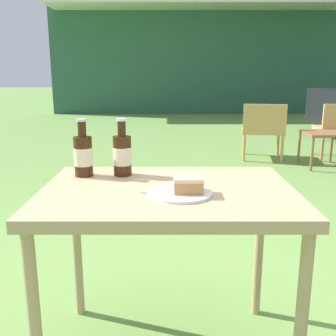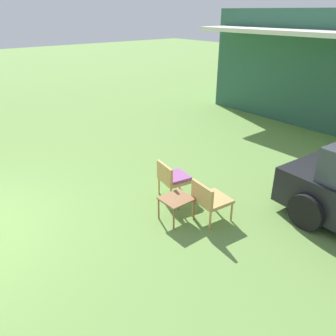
# 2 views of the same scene
# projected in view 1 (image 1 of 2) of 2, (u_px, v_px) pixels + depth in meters

# --- Properties ---
(cabin_building) EXTENTS (8.23, 5.34, 3.36)m
(cabin_building) POSITION_uv_depth(u_px,v_px,m) (197.00, 54.00, 12.43)
(cabin_building) COLOR #2D5B47
(cabin_building) RESTS_ON ground_plane
(wicker_chair_cushioned) EXTENTS (0.61, 0.61, 0.73)m
(wicker_chair_cushioned) POSITION_uv_depth(u_px,v_px,m) (262.00, 127.00, 5.10)
(wicker_chair_cushioned) COLOR tan
(wicker_chair_cushioned) RESTS_ON ground_plane
(garden_side_table) EXTENTS (0.46, 0.50, 0.42)m
(garden_side_table) POSITION_uv_depth(u_px,v_px,m) (323.00, 136.00, 4.69)
(garden_side_table) COLOR brown
(garden_side_table) RESTS_ON ground_plane
(patio_table) EXTENTS (0.91, 0.66, 0.70)m
(patio_table) POSITION_uv_depth(u_px,v_px,m) (168.00, 207.00, 1.44)
(patio_table) COLOR tan
(patio_table) RESTS_ON ground_plane
(cake_on_plate) EXTENTS (0.22, 0.22, 0.06)m
(cake_on_plate) POSITION_uv_depth(u_px,v_px,m) (184.00, 189.00, 1.34)
(cake_on_plate) COLOR white
(cake_on_plate) RESTS_ON patio_table
(cola_bottle_near) EXTENTS (0.08, 0.08, 0.23)m
(cola_bottle_near) POSITION_uv_depth(u_px,v_px,m) (122.00, 154.00, 1.58)
(cola_bottle_near) COLOR #381E0F
(cola_bottle_near) RESTS_ON patio_table
(cola_bottle_far) EXTENTS (0.08, 0.08, 0.23)m
(cola_bottle_far) POSITION_uv_depth(u_px,v_px,m) (83.00, 155.00, 1.57)
(cola_bottle_far) COLOR #381E0F
(cola_bottle_far) RESTS_ON patio_table
(fork) EXTENTS (0.18, 0.03, 0.01)m
(fork) POSITION_uv_depth(u_px,v_px,m) (166.00, 193.00, 1.35)
(fork) COLOR silver
(fork) RESTS_ON patio_table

